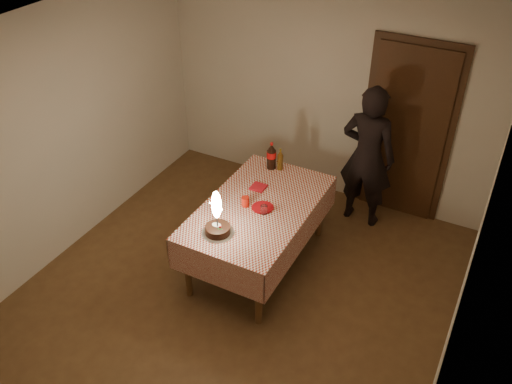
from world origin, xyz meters
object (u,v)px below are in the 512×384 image
(cola_bottle, at_px, (271,156))
(photographer, at_px, (367,157))
(red_plate, at_px, (263,207))
(birthday_cake, at_px, (217,221))
(dining_table, at_px, (258,214))
(amber_bottle_left, at_px, (280,160))
(clear_cup, at_px, (264,210))
(red_cup, at_px, (245,201))

(cola_bottle, xyz_separation_m, photographer, (0.91, 0.56, -0.06))
(red_plate, bearing_deg, birthday_cake, -109.04)
(dining_table, bearing_deg, amber_bottle_left, 98.25)
(birthday_cake, xyz_separation_m, cola_bottle, (-0.06, 1.25, 0.02))
(birthday_cake, distance_m, clear_cup, 0.54)
(amber_bottle_left, bearing_deg, cola_bottle, -168.58)
(dining_table, xyz_separation_m, cola_bottle, (-0.20, 0.70, 0.25))
(dining_table, height_order, red_cup, red_cup)
(red_plate, bearing_deg, cola_bottle, 109.83)
(red_cup, bearing_deg, red_plate, 15.63)
(red_plate, bearing_deg, dining_table, 170.75)
(dining_table, distance_m, red_plate, 0.12)
(red_plate, xyz_separation_m, red_cup, (-0.17, -0.05, 0.05))
(photographer, bearing_deg, cola_bottle, -148.18)
(cola_bottle, bearing_deg, red_plate, -70.17)
(red_plate, height_order, photographer, photographer)
(clear_cup, xyz_separation_m, amber_bottle_left, (-0.21, 0.80, 0.07))
(dining_table, bearing_deg, cola_bottle, 106.14)
(red_plate, distance_m, cola_bottle, 0.76)
(red_cup, bearing_deg, cola_bottle, 96.41)
(dining_table, bearing_deg, photographer, 60.65)
(red_cup, bearing_deg, birthday_cake, -92.26)
(red_cup, relative_size, cola_bottle, 0.31)
(birthday_cake, height_order, cola_bottle, birthday_cake)
(cola_bottle, bearing_deg, dining_table, -73.86)
(red_plate, relative_size, clear_cup, 2.44)
(red_plate, xyz_separation_m, clear_cup, (0.05, -0.08, 0.04))
(red_cup, bearing_deg, photographer, 57.91)
(cola_bottle, xyz_separation_m, amber_bottle_left, (0.10, 0.02, -0.03))
(dining_table, relative_size, red_cup, 17.20)
(dining_table, distance_m, amber_bottle_left, 0.76)
(red_cup, height_order, clear_cup, red_cup)
(birthday_cake, xyz_separation_m, red_cup, (0.02, 0.50, -0.09))
(cola_bottle, distance_m, amber_bottle_left, 0.11)
(red_cup, distance_m, clear_cup, 0.23)
(birthday_cake, xyz_separation_m, amber_bottle_left, (0.03, 1.27, -0.02))
(clear_cup, xyz_separation_m, cola_bottle, (-0.31, 0.78, 0.11))
(red_plate, height_order, clear_cup, clear_cup)
(red_cup, relative_size, amber_bottle_left, 0.39)
(red_plate, distance_m, photographer, 1.43)
(birthday_cake, relative_size, red_plate, 2.15)
(birthday_cake, height_order, red_cup, birthday_cake)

